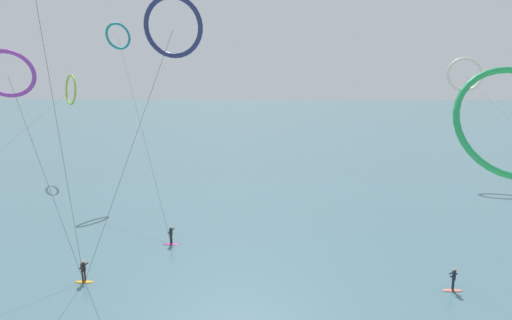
# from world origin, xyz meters

# --- Properties ---
(sea_water) EXTENTS (400.00, 200.00, 0.08)m
(sea_water) POSITION_xyz_m (0.00, 105.43, 0.04)
(sea_water) COLOR #476B75
(sea_water) RESTS_ON ground
(surfer_magenta) EXTENTS (1.40, 0.62, 1.70)m
(surfer_magenta) POSITION_xyz_m (-7.64, 24.70, 0.82)
(surfer_magenta) COLOR #CC288E
(surfer_magenta) RESTS_ON ground
(surfer_coral) EXTENTS (1.40, 0.64, 1.70)m
(surfer_coral) POSITION_xyz_m (13.89, 17.10, 0.82)
(surfer_coral) COLOR #EA7260
(surfer_coral) RESTS_ON ground
(surfer_amber) EXTENTS (1.40, 0.62, 1.70)m
(surfer_amber) POSITION_xyz_m (-12.45, 17.56, 0.82)
(surfer_amber) COLOR orange
(surfer_amber) RESTS_ON ground
(kite_lime) EXTENTS (3.57, 47.25, 14.53)m
(kite_lime) POSITION_xyz_m (-27.38, 50.73, 12.30)
(kite_lime) COLOR #8CC62D
(kite_lime) RESTS_ON ground
(kite_violet) EXTENTS (8.54, 5.61, 16.81)m
(kite_violet) POSITION_xyz_m (-18.80, 21.62, 14.92)
(kite_violet) COLOR purple
(kite_violet) RESTS_ON ground
(kite_navy) EXTENTS (9.24, 1.49, 19.99)m
(kite_navy) POSITION_xyz_m (-5.28, 17.71, 17.97)
(kite_navy) COLOR navy
(kite_navy) RESTS_ON ground
(kite_ivory) EXTENTS (5.07, 45.85, 16.93)m
(kite_ivory) POSITION_xyz_m (28.23, 51.54, 14.49)
(kite_ivory) COLOR silver
(kite_ivory) RESTS_ON ground
(kite_teal) EXTENTS (11.90, 21.76, 21.02)m
(kite_teal) POSITION_xyz_m (-18.01, 44.80, 19.26)
(kite_teal) COLOR teal
(kite_teal) RESTS_ON ground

